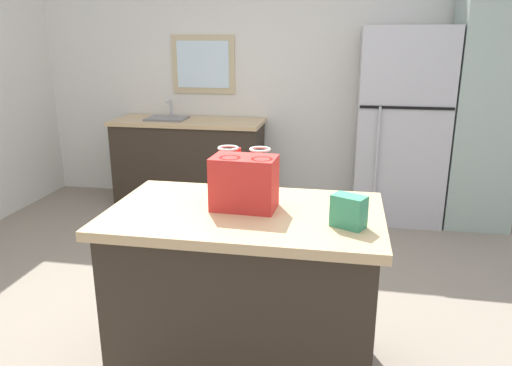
% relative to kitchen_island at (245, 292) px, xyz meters
% --- Properties ---
extents(ground, '(6.57, 6.57, 0.00)m').
position_rel_kitchen_island_xyz_m(ground, '(-0.12, 0.31, -0.46)').
color(ground, gray).
extents(back_wall, '(5.48, 0.13, 2.76)m').
position_rel_kitchen_island_xyz_m(back_wall, '(-0.14, 2.96, 0.92)').
color(back_wall, silver).
rests_on(back_wall, ground).
extents(kitchen_island, '(1.33, 0.81, 0.90)m').
position_rel_kitchen_island_xyz_m(kitchen_island, '(0.00, 0.00, 0.00)').
color(kitchen_island, '#33281E').
rests_on(kitchen_island, ground).
extents(refrigerator, '(0.82, 0.68, 1.81)m').
position_rel_kitchen_island_xyz_m(refrigerator, '(0.98, 2.56, 0.45)').
color(refrigerator, '#B7B7BC').
rests_on(refrigerator, ground).
extents(tall_cabinet, '(0.57, 0.61, 2.28)m').
position_rel_kitchen_island_xyz_m(tall_cabinet, '(1.69, 2.56, 0.68)').
color(tall_cabinet, '#9EB2A8').
rests_on(tall_cabinet, ground).
extents(sink_counter, '(1.55, 0.61, 1.09)m').
position_rel_kitchen_island_xyz_m(sink_counter, '(-1.14, 2.59, 0.00)').
color(sink_counter, '#33281E').
rests_on(sink_counter, ground).
extents(shopping_bag, '(0.32, 0.21, 0.31)m').
position_rel_kitchen_island_xyz_m(shopping_bag, '(-0.01, 0.03, 0.58)').
color(shopping_bag, red).
rests_on(shopping_bag, kitchen_island).
extents(small_box, '(0.17, 0.14, 0.15)m').
position_rel_kitchen_island_xyz_m(small_box, '(0.49, -0.13, 0.52)').
color(small_box, '#388E66').
rests_on(small_box, kitchen_island).
extents(bottle, '(0.06, 0.06, 0.25)m').
position_rel_kitchen_island_xyz_m(bottle, '(-0.09, 0.26, 0.56)').
color(bottle, '#C66633').
rests_on(bottle, kitchen_island).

